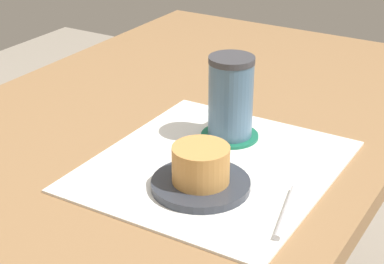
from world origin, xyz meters
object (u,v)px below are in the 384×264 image
object	(u,v)px
dining_table	(156,166)
pastry_plate	(201,184)
coffee_mug	(231,96)
pastry	(201,164)

from	to	relation	value
dining_table	pastry_plate	xyz separation A→B (m)	(-0.13, -0.17, 0.08)
dining_table	pastry_plate	world-z (taller)	pastry_plate
dining_table	coffee_mug	xyz separation A→B (m)	(0.04, -0.12, 0.15)
pastry_plate	pastry	size ratio (longest dim) A/B	1.74
dining_table	pastry	xyz separation A→B (m)	(-0.13, -0.17, 0.11)
pastry	pastry_plate	bearing A→B (deg)	0.00
dining_table	coffee_mug	distance (m)	0.20
dining_table	pastry	size ratio (longest dim) A/B	16.77
pastry_plate	pastry	bearing A→B (deg)	0.00
pastry_plate	coffee_mug	xyz separation A→B (m)	(0.17, 0.04, 0.07)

